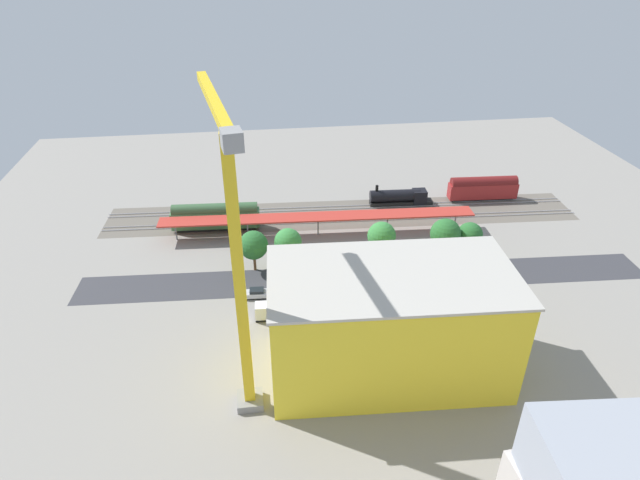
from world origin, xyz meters
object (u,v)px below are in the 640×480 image
(parked_car_3, at_px, (305,288))
(street_tree_0, at_px, (288,242))
(platform_canopy_near, at_px, (318,217))
(parked_car_2, at_px, (345,285))
(street_tree_3, at_px, (445,234))
(locomotive, at_px, (401,197))
(construction_building, at_px, (389,324))
(parked_car_4, at_px, (257,294))
(box_truck_1, at_px, (361,298))
(street_tree_4, at_px, (470,235))
(traffic_light, at_px, (320,275))
(box_truck_0, at_px, (374,298))
(passenger_coach, at_px, (483,188))
(street_tree_1, at_px, (254,245))
(freight_coach_far, at_px, (215,216))
(parked_car_1, at_px, (392,285))
(box_truck_2, at_px, (281,310))
(street_tree_2, at_px, (382,236))
(tower_crane, at_px, (234,246))
(parked_car_0, at_px, (437,279))

(parked_car_3, height_order, street_tree_0, street_tree_0)
(platform_canopy_near, relative_size, parked_car_2, 15.86)
(platform_canopy_near, distance_m, street_tree_3, 27.14)
(locomotive, xyz_separation_m, construction_building, (16.91, 53.87, 6.44))
(parked_car_4, relative_size, box_truck_1, 0.50)
(construction_building, xyz_separation_m, street_tree_4, (-24.09, -29.27, -3.51))
(parked_car_2, bearing_deg, traffic_light, 15.95)
(box_truck_0, bearing_deg, passenger_coach, -132.83)
(box_truck_0, xyz_separation_m, street_tree_1, (20.50, -14.36, 4.00))
(passenger_coach, distance_m, traffic_light, 56.34)
(freight_coach_far, bearing_deg, locomotive, -171.71)
(box_truck_1, bearing_deg, parked_car_1, -147.44)
(parked_car_3, height_order, construction_building, construction_building)
(freight_coach_far, xyz_separation_m, parked_car_3, (-16.74, 26.37, -2.47))
(box_truck_2, bearing_deg, box_truck_1, -173.22)
(street_tree_0, distance_m, traffic_light, 11.33)
(street_tree_1, bearing_deg, box_truck_2, 104.61)
(box_truck_1, height_order, box_truck_2, box_truck_2)
(box_truck_2, distance_m, street_tree_3, 36.66)
(street_tree_0, height_order, street_tree_4, street_tree_0)
(box_truck_2, distance_m, street_tree_1, 16.59)
(box_truck_0, distance_m, box_truck_2, 16.48)
(freight_coach_far, distance_m, parked_car_3, 31.33)
(street_tree_0, bearing_deg, box_truck_2, 80.87)
(street_tree_2, bearing_deg, street_tree_0, 0.11)
(freight_coach_far, bearing_deg, street_tree_1, 114.23)
(platform_canopy_near, xyz_separation_m, street_tree_2, (-10.96, 12.21, 1.38))
(freight_coach_far, bearing_deg, traffic_light, 124.84)
(construction_building, bearing_deg, street_tree_3, -120.05)
(street_tree_2, height_order, traffic_light, street_tree_2)
(street_tree_4, bearing_deg, box_truck_1, 28.44)
(construction_building, distance_m, street_tree_4, 38.07)
(freight_coach_far, height_order, traffic_light, traffic_light)
(box_truck_0, distance_m, street_tree_2, 15.71)
(box_truck_1, height_order, street_tree_3, street_tree_3)
(parked_car_4, relative_size, box_truck_0, 0.45)
(box_truck_2, height_order, traffic_light, traffic_light)
(passenger_coach, relative_size, box_truck_0, 1.65)
(platform_canopy_near, height_order, locomotive, locomotive)
(parked_car_3, distance_m, box_truck_1, 10.80)
(passenger_coach, xyz_separation_m, traffic_light, (44.77, 34.18, 1.25))
(tower_crane, bearing_deg, parked_car_2, -128.30)
(box_truck_1, bearing_deg, parked_car_4, -14.93)
(box_truck_1, bearing_deg, parked_car_0, -161.96)
(street_tree_4, bearing_deg, street_tree_0, -0.94)
(parked_car_4, distance_m, box_truck_1, 18.74)
(freight_coach_far, distance_m, parked_car_0, 49.66)
(parked_car_0, xyz_separation_m, parked_car_1, (9.05, 0.84, -0.03))
(box_truck_2, distance_m, traffic_light, 9.57)
(passenger_coach, bearing_deg, street_tree_3, 53.60)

